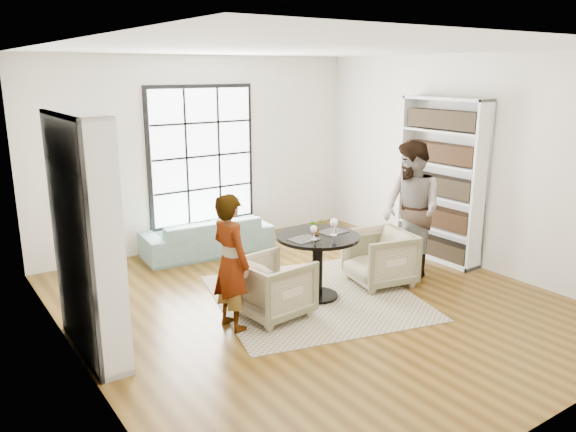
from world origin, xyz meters
TOP-DOWN VIEW (x-y plane):
  - ground at (0.00, 0.00)m, footprint 6.00×6.00m
  - room_shell at (0.00, 0.54)m, footprint 6.00×6.01m
  - rug at (0.11, 0.12)m, footprint 2.92×2.92m
  - pedestal_table at (0.14, 0.10)m, footprint 1.03×1.03m
  - sofa at (-0.21, 2.45)m, footprint 2.03×0.93m
  - armchair_left at (-0.60, -0.03)m, footprint 0.85×0.83m
  - armchair_right at (1.11, 0.02)m, footprint 0.94×0.92m
  - person_left at (-1.15, -0.03)m, footprint 0.41×0.58m
  - person_right at (1.66, 0.02)m, footprint 0.86×1.02m
  - placemat_left at (-0.11, 0.05)m, footprint 0.37×0.30m
  - placemat_right at (0.37, 0.11)m, footprint 0.37×0.30m
  - cutlery_left at (-0.11, 0.05)m, footprint 0.16×0.23m
  - cutlery_right at (0.37, 0.11)m, footprint 0.16×0.23m
  - wine_glass_left at (-0.03, -0.03)m, footprint 0.08×0.08m
  - wine_glass_right at (0.29, -0.01)m, footprint 0.10×0.10m
  - flower_centerpiece at (0.14, 0.16)m, footprint 0.21×0.19m

SIDE VIEW (x-z plane):
  - ground at x=0.00m, z-range 0.00..0.00m
  - rug at x=0.11m, z-range 0.00..0.01m
  - sofa at x=-0.21m, z-range 0.00..0.58m
  - armchair_left at x=-0.60m, z-range 0.00..0.70m
  - armchair_right at x=1.11m, z-range 0.00..0.72m
  - pedestal_table at x=0.14m, z-range 0.18..1.00m
  - person_left at x=-1.15m, z-range 0.00..1.52m
  - placemat_left at x=-0.11m, z-range 0.82..0.82m
  - placemat_right at x=0.37m, z-range 0.82..0.82m
  - cutlery_left at x=-0.11m, z-range 0.82..0.83m
  - cutlery_right at x=0.37m, z-range 0.82..0.83m
  - flower_centerpiece at x=0.14m, z-range 0.82..1.02m
  - person_right at x=1.66m, z-range 0.00..1.87m
  - wine_glass_left at x=-0.03m, z-range 0.86..1.04m
  - wine_glass_right at x=0.29m, z-range 0.86..1.08m
  - room_shell at x=0.00m, z-range -1.74..4.26m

